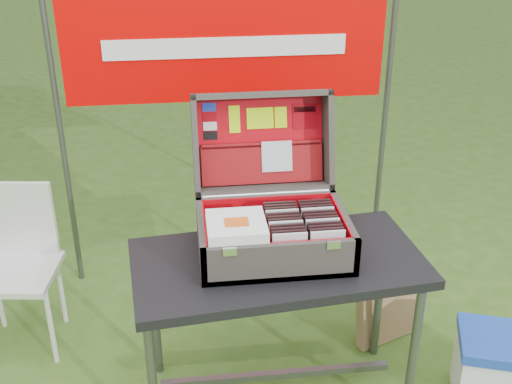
{
  "coord_description": "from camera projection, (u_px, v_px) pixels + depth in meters",
  "views": [
    {
      "loc": [
        -0.23,
        -2.05,
        2.06
      ],
      "look_at": [
        0.03,
        0.1,
        0.99
      ],
      "focal_mm": 45.0,
      "sensor_mm": 36.0,
      "label": 1
    }
  ],
  "objects": [
    {
      "name": "chair_upright_right",
      "position": [
        50.0,
        218.0,
        3.05
      ],
      "size": [
        0.02,
        0.02,
        0.38
      ],
      "primitive_type": "cylinder",
      "color": "silver",
      "rests_on": "chair_seat"
    },
    {
      "name": "suitcase",
      "position": [
        272.0,
        185.0,
        2.49
      ],
      "size": [
        0.59,
        0.58,
        0.54
      ],
      "primitive_type": null,
      "color": "#4C463F",
      "rests_on": "table"
    },
    {
      "name": "songbook_6",
      "position": [
        236.0,
        223.0,
        2.38
      ],
      "size": [
        0.22,
        0.22,
        0.0
      ],
      "primitive_type": "cube",
      "color": "white",
      "rests_on": "suitcase_base_wall_front"
    },
    {
      "name": "table_leg_bl",
      "position": [
        155.0,
        311.0,
        2.82
      ],
      "size": [
        0.04,
        0.04,
        0.67
      ],
      "primitive_type": "cylinder",
      "color": "#59595B",
      "rests_on": "ground"
    },
    {
      "name": "lid_sticker_cc_b",
      "position": [
        210.0,
        117.0,
        2.71
      ],
      "size": [
        0.06,
        0.01,
        0.04
      ],
      "primitive_type": "cube",
      "rotation": [
        -1.85,
        0.0,
        0.0
      ],
      "color": "#9B000B",
      "rests_on": "suitcase_lid_liner"
    },
    {
      "name": "songbook_graphic",
      "position": [
        237.0,
        222.0,
        2.37
      ],
      "size": [
        0.09,
        0.07,
        0.0
      ],
      "primitive_type": "cube",
      "color": "#D85919",
      "rests_on": "songbook_7"
    },
    {
      "name": "suitcase_base_wall_front",
      "position": [
        281.0,
        263.0,
        2.34
      ],
      "size": [
        0.59,
        0.02,
        0.16
      ],
      "primitive_type": "cube",
      "color": "#4C463F",
      "rests_on": "table_top"
    },
    {
      "name": "cd_right_1",
      "position": [
        326.0,
        245.0,
        2.4
      ],
      "size": [
        0.13,
        0.01,
        0.15
      ],
      "primitive_type": "cube",
      "color": "black",
      "rests_on": "suitcase_liner_floor"
    },
    {
      "name": "cd_left_3",
      "position": [
        287.0,
        241.0,
        2.43
      ],
      "size": [
        0.13,
        0.01,
        0.15
      ],
      "primitive_type": "cube",
      "color": "black",
      "rests_on": "suitcase_liner_floor"
    },
    {
      "name": "suitcase_liner_floor",
      "position": [
        273.0,
        247.0,
        2.54
      ],
      "size": [
        0.54,
        0.37,
        0.01
      ],
      "primitive_type": "cube",
      "color": "red",
      "rests_on": "suitcase_base_bottom"
    },
    {
      "name": "songbook_1",
      "position": [
        236.0,
        229.0,
        2.39
      ],
      "size": [
        0.22,
        0.22,
        0.0
      ],
      "primitive_type": "cube",
      "color": "white",
      "rests_on": "suitcase_base_wall_front"
    },
    {
      "name": "chair_backrest",
      "position": [
        17.0,
        219.0,
        3.03
      ],
      "size": [
        0.36,
        0.08,
        0.38
      ],
      "primitive_type": "cube",
      "rotation": [
        0.0,
        0.0,
        -0.13
      ],
      "color": "silver",
      "rests_on": "chair_seat"
    },
    {
      "name": "cd_right_11",
      "position": [
        313.0,
        216.0,
        2.61
      ],
      "size": [
        0.13,
        0.01,
        0.15
      ],
      "primitive_type": "cube",
      "color": "black",
      "rests_on": "suitcase_liner_floor"
    },
    {
      "name": "table_top",
      "position": [
        278.0,
        263.0,
        2.52
      ],
      "size": [
        1.19,
        0.68,
        0.04
      ],
      "primitive_type": "cube",
      "rotation": [
        0.0,
        0.0,
        0.1
      ],
      "color": "black",
      "rests_on": "ground"
    },
    {
      "name": "banner_text",
      "position": [
        226.0,
        47.0,
        3.15
      ],
      "size": [
        1.2,
        0.0,
        0.1
      ],
      "primitive_type": "cube",
      "color": "white",
      "rests_on": "banner"
    },
    {
      "name": "chair_seat",
      "position": [
        16.0,
        274.0,
        2.97
      ],
      "size": [
        0.4,
        0.4,
        0.03
      ],
      "primitive_type": "cube",
      "rotation": [
        0.0,
        0.0,
        -0.13
      ],
      "color": "silver",
      "rests_on": "ground"
    },
    {
      "name": "songbook_3",
      "position": [
        236.0,
        226.0,
        2.39
      ],
      "size": [
        0.22,
        0.22,
        0.0
      ],
      "primitive_type": "cube",
      "color": "white",
      "rests_on": "suitcase_base_wall_front"
    },
    {
      "name": "lid_sticker_band",
      "position": [
        305.0,
        116.0,
        2.76
      ],
      "size": [
        0.1,
        0.03,
        0.1
      ],
      "primitive_type": "cube",
      "rotation": [
        -1.85,
        0.0,
        0.0
      ],
      "color": "#9B000B",
      "rests_on": "suitcase_lid_liner"
    },
    {
      "name": "suitcase_base_wall_right",
      "position": [
        343.0,
        231.0,
        2.55
      ],
      "size": [
        0.02,
        0.42,
        0.16
      ],
      "primitive_type": "cube",
      "color": "#4C463F",
      "rests_on": "table_top"
    },
    {
      "name": "lid_card_neon_small",
      "position": [
        281.0,
        117.0,
        2.75
      ],
      "size": [
        0.05,
        0.03,
        0.09
      ],
      "primitive_type": "cube",
      "rotation": [
        -1.85,
        0.0,
        0.0
      ],
      "color": "#C6F907",
      "rests_on": "suitcase_lid_liner"
    },
    {
      "name": "suitcase_base_wall_left",
      "position": [
        201.0,
        240.0,
        2.49
      ],
      "size": [
        0.02,
        0.42,
        0.16
      ],
      "primitive_type": "cube",
      "color": "#4C463F",
      "rests_on": "table_top"
    },
    {
      "name": "cd_left_6",
      "position": [
        284.0,
        232.0,
        2.49
      ],
      "size": [
        0.13,
        0.01,
        0.15
      ],
      "primitive_type": "cube",
      "color": "black",
      "rests_on": "suitcase_liner_floor"
    },
    {
      "name": "suitcase_latch_right",
      "position": [
        334.0,
        245.0,
        2.32
      ],
      "size": [
        0.05,
        0.01,
        0.03
      ],
      "primitive_type": "cube",
      "color": "silver",
      "rests_on": "suitcase_base_wall_front"
    },
    {
      "name": "suitcase_liner_wall_front",
      "position": [
        281.0,
        258.0,
        2.35
      ],
      "size": [
        0.54,
        0.01,
        0.13
      ],
      "primitive_type": "cube",
      "color": "red",
      "rests_on": "suitcase_base_bottom"
    },
    {
      "name": "suitcase_lid_rim_left",
      "position": [
        195.0,
        145.0,
        2.68
      ],
      "size": [
        0.02,
        0.27,
        0.45
      ],
      "primitive_type": "cube",
      "rotation": [
        -1.85,
        0.0,
        0.0
      ],
      "color": "#4C463F",
      "rests_on": "suitcase_lid_back"
    },
    {
      "name": "cooler_lid",
      "position": [
        508.0,
        344.0,
        2.66
      ],
      "size": [
        0.46,
        0.4,
        0.05
      ],
      "primitive_type": "cube",
      "rotation": [
        0.0,
        0.0,
        -0.32
      ],
      "color": "#1D43AF",
      "rests_on": "cooler_body"
    },
    {
      "name": "chair",
      "position": [
        17.0,
        275.0,
        2.97
      ],
      "size": [
        0.41,
        0.44,
        0.79
      ],
      "primitive_type": null,
      "rotation": [
        0.0,
        0.0,
        -0.13
      ],
      "color": "silver",
      "rests_on": "ground"
    },
    {
      "name": "cd_right_9",
      "position": [
        316.0,
        222.0,
        2.57
      ],
      "size": [
        0.13,
        0.01,
        0.15
      ],
      "primitive_type": "cube",
      "color": "black",
      "rests_on": "suitcase_liner_floor"
    },
    {
      "name": "cd_right_7",
      "position": [
        318.0,
        227.0,
        2.53
      ],
      "size": [
        0.13,
        0.01,
        0.15
      ],
      "primitive_type": "cube",
      "color": "black",
      "rests_on": "suitcase_liner_floor"
    },
    {
      "name": "chair_leg_br",
      "position": [
        61.0,
        288.0,
        3.21
      ],
      "size": [
        0.02,
        0.02,
        0.4
      ],
      "primitive_type": "cylinder",
      "color": "silver",
      "rests_on": "ground"
    },
    {
      "name": "suitcase_lid_pocket",
      "position": [
        262.0,
        164.0,
        2.76
      ],
      "size": [
        0.52,
        0.08,
        0.17
      ],
      "primitive_type": "cube",
      "rotation": [
        -1.85,
        0.0,
        0.0
      ],
      "color": "maroon",
      "rests_on": "suitcase_lid_liner"
    },
    {
      "name": "cd_left_9",
      "position": [
        281.0,
        224.0,
        2.55
      ],
      "size": [
        0.13,
        0.01,
        0.15
      ],
      "primitive_type": "cube",
      "color": "black",
      "rests_on": "suitcase_liner_floor"
    },
    {
      "name": "cd_left_10",
      "position": [
        280.0,
        221.0,
        2.57
      ],
      "size": [
        0.13,
        0.01,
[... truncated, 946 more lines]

